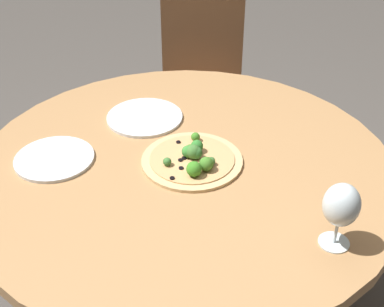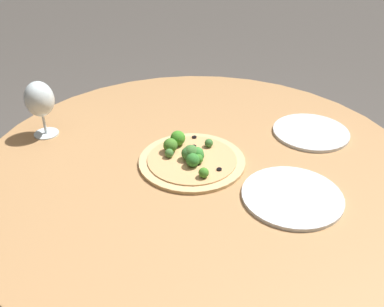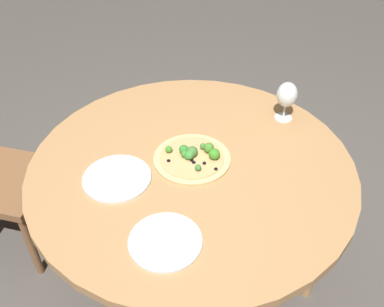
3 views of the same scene
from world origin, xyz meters
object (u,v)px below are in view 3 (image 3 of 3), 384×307
(wine_glass, at_px, (287,95))
(plate_near, at_px, (117,178))
(pizza, at_px, (193,156))
(plate_far, at_px, (165,241))

(wine_glass, height_order, plate_near, wine_glass)
(pizza, xyz_separation_m, plate_far, (0.30, 0.28, -0.01))
(pizza, bearing_deg, plate_far, 43.04)
(pizza, bearing_deg, wine_glass, -179.51)
(pizza, relative_size, wine_glass, 1.71)
(wine_glass, relative_size, plate_far, 0.75)
(wine_glass, relative_size, plate_near, 0.69)
(wine_glass, bearing_deg, plate_near, -4.66)
(plate_near, bearing_deg, wine_glass, 175.34)
(pizza, xyz_separation_m, wine_glass, (-0.48, -0.00, 0.10))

